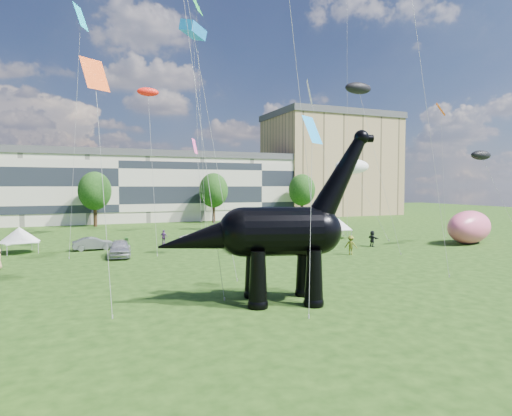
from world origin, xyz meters
name	(u,v)px	position (x,y,z in m)	size (l,w,h in m)	color
ground	(343,299)	(0.00, 0.00, 0.00)	(220.00, 220.00, 0.00)	#16330C
terrace_row	(116,189)	(-8.00, 62.00, 6.00)	(78.00, 11.00, 12.00)	beige
apartment_block	(330,167)	(40.00, 65.00, 11.00)	(28.00, 18.00, 22.00)	tan
tree_mid_left	(95,188)	(-12.00, 53.00, 6.29)	(5.20, 5.20, 9.44)	#382314
tree_mid_right	(213,188)	(8.00, 53.00, 6.29)	(5.20, 5.20, 9.44)	#382314
tree_far_right	(302,187)	(26.00, 53.00, 6.29)	(5.20, 5.20, 9.44)	#382314
dinosaur_sculpture	(273,235)	(-4.09, 1.00, 3.86)	(12.49, 5.12, 10.23)	black
car_silver	(120,248)	(-10.86, 20.44, 0.81)	(1.92, 4.77, 1.63)	silver
car_grey	(93,244)	(-13.04, 25.88, 0.67)	(1.41, 4.04, 1.33)	slate
car_white	(201,238)	(-1.60, 25.84, 0.67)	(2.22, 4.82, 1.34)	silver
car_dark	(241,244)	(0.71, 19.09, 0.72)	(2.03, 4.99, 1.45)	#595960
gazebo_near	(337,223)	(15.82, 25.05, 1.87)	(4.39, 4.39, 2.66)	silver
gazebo_far	(321,221)	(15.08, 27.64, 2.02)	(4.57, 4.57, 2.87)	white
gazebo_left	(19,235)	(-19.81, 26.63, 1.80)	(4.63, 4.63, 2.57)	white
inflatable_pink	(469,227)	(27.02, 14.81, 1.89)	(7.57, 3.78, 3.78)	#E75981
visitors	(232,244)	(-0.26, 19.04, 0.87)	(49.19, 23.40, 1.85)	#273D90
kites	(201,28)	(-1.81, 24.66, 23.64)	(60.02, 40.33, 29.73)	red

